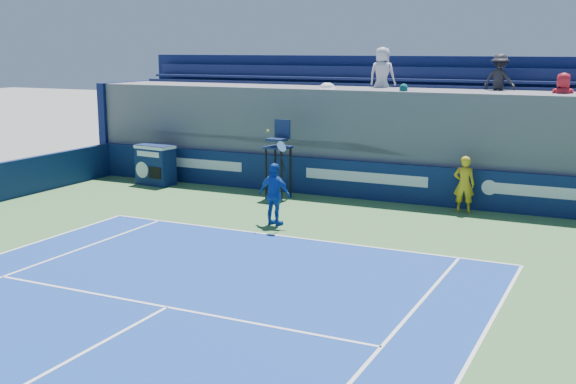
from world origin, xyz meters
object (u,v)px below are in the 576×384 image
at_px(umpire_chair, 279,150).
at_px(tennis_player, 275,194).
at_px(match_clock, 155,164).
at_px(ball_person, 464,184).

distance_m(umpire_chair, tennis_player, 3.63).
relative_size(match_clock, tennis_player, 0.54).
xyz_separation_m(ball_person, match_clock, (-10.56, -0.33, -0.09)).
height_order(ball_person, match_clock, ball_person).
relative_size(ball_person, umpire_chair, 0.66).
bearing_deg(match_clock, tennis_player, -28.30).
xyz_separation_m(match_clock, umpire_chair, (4.86, -0.18, 0.79)).
bearing_deg(ball_person, tennis_player, 31.35).
bearing_deg(match_clock, umpire_chair, -2.17).
bearing_deg(tennis_player, umpire_chair, 114.81).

